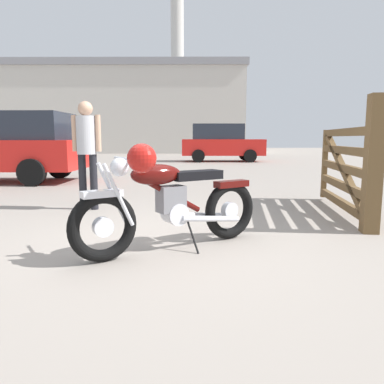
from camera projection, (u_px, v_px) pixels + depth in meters
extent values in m
plane|color=gray|center=(161.00, 242.00, 3.99)|extent=(80.00, 80.00, 0.00)
torus|color=black|center=(103.00, 227.00, 3.30)|extent=(0.61, 0.42, 0.64)
cylinder|color=silver|center=(103.00, 227.00, 3.30)|extent=(0.20, 0.16, 0.18)
torus|color=black|center=(230.00, 210.00, 4.08)|extent=(0.61, 0.42, 0.64)
cylinder|color=silver|center=(230.00, 210.00, 4.08)|extent=(0.20, 0.16, 0.18)
cube|color=silver|center=(102.00, 194.00, 3.26)|extent=(0.38, 0.29, 0.06)
cube|color=#4C0C0A|center=(231.00, 184.00, 4.04)|extent=(0.41, 0.31, 0.07)
cylinder|color=silver|center=(119.00, 195.00, 3.27)|extent=(0.26, 0.18, 0.58)
cylinder|color=silver|center=(112.00, 193.00, 3.39)|extent=(0.26, 0.18, 0.58)
sphere|color=silver|center=(120.00, 167.00, 3.32)|extent=(0.17, 0.17, 0.17)
cylinder|color=silver|center=(128.00, 159.00, 3.35)|extent=(0.34, 0.55, 0.03)
sphere|color=#B21914|center=(142.00, 158.00, 3.10)|extent=(0.25, 0.25, 0.25)
cylinder|color=#4C0C0A|center=(167.00, 192.00, 3.62)|extent=(0.68, 0.43, 0.47)
ellipsoid|color=#4C0C0A|center=(156.00, 175.00, 3.53)|extent=(0.56, 0.45, 0.20)
cube|color=black|center=(196.00, 175.00, 3.78)|extent=(0.57, 0.45, 0.09)
cube|color=slate|center=(171.00, 199.00, 3.65)|extent=(0.32, 0.29, 0.26)
cylinder|color=silver|center=(175.00, 213.00, 3.69)|extent=(0.29, 0.28, 0.22)
cylinder|color=silver|center=(211.00, 219.00, 3.83)|extent=(0.64, 0.41, 0.14)
cylinder|color=silver|center=(201.00, 215.00, 3.99)|extent=(0.64, 0.41, 0.14)
cylinder|color=black|center=(192.00, 235.00, 3.64)|extent=(0.14, 0.21, 0.33)
cube|color=brown|center=(373.00, 165.00, 4.25)|extent=(0.21, 0.21, 1.60)
cube|color=brown|center=(325.00, 164.00, 6.63)|extent=(0.10, 0.11, 1.20)
cube|color=brown|center=(341.00, 203.00, 5.52)|extent=(0.47, 2.38, 0.11)
cube|color=brown|center=(342.00, 186.00, 5.48)|extent=(0.47, 2.38, 0.11)
cube|color=brown|center=(343.00, 168.00, 5.45)|extent=(0.47, 2.38, 0.11)
cube|color=brown|center=(345.00, 150.00, 5.41)|extent=(0.47, 2.38, 0.11)
cube|color=brown|center=(346.00, 132.00, 5.37)|extent=(0.47, 2.38, 0.11)
cube|color=brown|center=(343.00, 169.00, 5.45)|extent=(0.44, 2.18, 1.08)
cylinder|color=black|center=(94.00, 182.00, 5.75)|extent=(0.12, 0.12, 0.86)
cylinder|color=black|center=(83.00, 182.00, 5.77)|extent=(0.12, 0.12, 0.86)
cylinder|color=#B2B2B7|center=(86.00, 135.00, 5.66)|extent=(0.30, 0.30, 0.58)
cylinder|color=tan|center=(98.00, 133.00, 5.63)|extent=(0.08, 0.08, 0.55)
cylinder|color=tan|center=(74.00, 133.00, 5.68)|extent=(0.08, 0.08, 0.55)
sphere|color=tan|center=(85.00, 109.00, 5.60)|extent=(0.22, 0.22, 0.22)
cylinder|color=black|center=(32.00, 172.00, 8.58)|extent=(0.65, 0.25, 0.64)
cylinder|color=black|center=(60.00, 167.00, 10.32)|extent=(0.65, 0.25, 0.64)
cylinder|color=black|center=(245.00, 154.00, 18.73)|extent=(0.61, 0.21, 0.60)
cylinder|color=black|center=(250.00, 156.00, 17.11)|extent=(0.61, 0.21, 0.60)
cylinder|color=black|center=(197.00, 154.00, 18.71)|extent=(0.61, 0.21, 0.60)
cylinder|color=black|center=(198.00, 156.00, 17.09)|extent=(0.61, 0.21, 0.60)
cube|color=red|center=(223.00, 147.00, 17.85)|extent=(3.95, 1.76, 0.76)
cube|color=#232833|center=(218.00, 132.00, 17.75)|extent=(2.45, 1.60, 0.72)
cube|color=beige|center=(119.00, 115.00, 32.55)|extent=(21.29, 13.15, 6.25)
cube|color=gray|center=(118.00, 75.00, 32.07)|extent=(21.61, 13.46, 0.50)
cylinder|color=beige|center=(177.00, 34.00, 31.54)|extent=(1.10, 1.10, 7.36)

